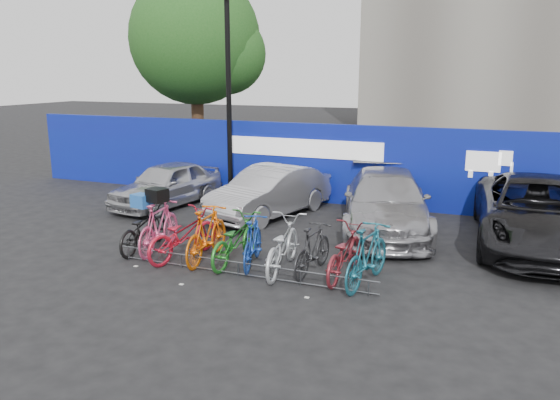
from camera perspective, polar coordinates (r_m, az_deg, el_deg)
The scene contains 21 objects.
ground at distance 11.37m, azimuth -3.04°, elevation -6.91°, with size 100.00×100.00×0.00m, color black.
hoarding at distance 16.52m, azimuth 5.71°, elevation 3.76°, with size 22.00×0.18×2.40m.
tree at distance 22.75m, azimuth -8.27°, elevation 16.05°, with size 5.40×5.20×7.80m.
lamppost at distance 16.94m, azimuth -5.39°, elevation 11.03°, with size 0.25×0.50×6.11m.
bike_rack at distance 10.80m, azimuth -4.40°, elevation -7.11°, with size 5.60×0.03×0.30m.
car_0 at distance 16.56m, azimuth -11.74°, elevation 1.64°, with size 1.55×3.85×1.31m, color #AFAFB3.
car_1 at distance 15.03m, azimuth -1.11°, elevation 0.84°, with size 1.44×4.14×1.36m, color #A6A6AB.
car_2 at distance 13.92m, azimuth 11.00°, elevation -0.19°, with size 2.06×5.07×1.47m, color #9B9B9F.
car_3 at distance 13.69m, azimuth 25.40°, elevation -1.23°, with size 2.63×5.70×1.58m, color black.
bike_0 at distance 12.59m, azimuth -14.11°, elevation -2.91°, with size 0.66×1.88×0.99m, color black.
bike_1 at distance 12.38m, azimuth -12.55°, elevation -2.74°, with size 0.54×1.90×1.14m, color #EF5189.
bike_2 at distance 11.84m, azimuth -10.10°, elevation -3.59°, with size 0.70×2.00×1.05m, color red.
bike_3 at distance 11.59m, azimuth -7.66°, elevation -3.58°, with size 0.55×1.94×1.16m, color orange.
bike_4 at distance 11.40m, azimuth -4.70°, elevation -4.16°, with size 0.68×1.95×1.02m, color #217621.
bike_5 at distance 11.22m, azimuth -2.88°, elevation -4.39°, with size 0.49×1.72×1.03m, color #173D9E.
bike_6 at distance 10.89m, azimuth 0.21°, elevation -4.76°, with size 0.73×2.08×1.09m, color #BABEC1.
bike_7 at distance 10.82m, azimuth 3.45°, elevation -5.16°, with size 0.47×1.66×1.00m, color #242527.
bike_8 at distance 10.68m, azimuth 6.71°, elevation -5.45°, with size 0.67×1.93×1.01m, color maroon.
bike_9 at distance 10.33m, azimuth 9.10°, elevation -5.74°, with size 0.55×1.94×1.17m, color #185C6F.
cargo_crate at distance 12.43m, azimuth -14.28°, elevation -0.08°, with size 0.41×0.31×0.29m, color #2059AD.
cargo_topcase at distance 12.20m, azimuth -12.71°, elevation 0.50°, with size 0.40×0.36×0.29m, color black.
Camera 1 is at (4.52, -9.66, 3.92)m, focal length 35.00 mm.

